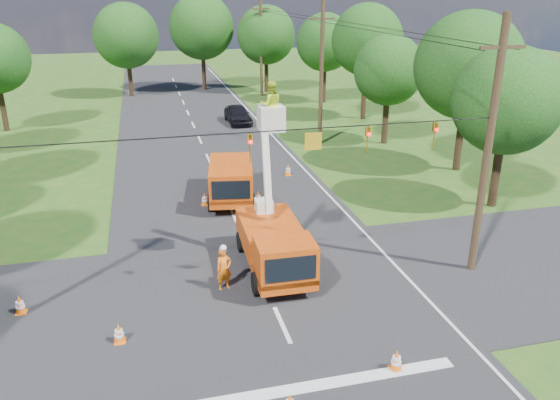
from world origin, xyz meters
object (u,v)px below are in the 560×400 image
object	(u,v)px
traffic_cone_8	(205,199)
second_truck	(231,179)
tree_far_b	(202,27)
traffic_cone_3	(258,198)
traffic_cone_1	(396,360)
tree_right_e	(325,42)
tree_right_a	(507,101)
traffic_cone_5	(20,305)
traffic_cone_2	(271,226)
tree_right_b	(468,66)
distant_car	(238,114)
bucket_truck	(274,234)
pole_right_near	(488,149)
traffic_cone_7	(288,170)
pole_right_mid	(321,74)
tree_far_c	(266,35)
ground_worker	(224,269)
tree_far_a	(126,36)
pole_right_far	(261,46)
tree_right_d	(367,40)
tree_right_c	(389,70)
traffic_cone_4	(119,333)

from	to	relation	value
traffic_cone_8	second_truck	bearing A→B (deg)	20.33
tree_far_b	traffic_cone_3	bearing A→B (deg)	-92.31
traffic_cone_1	tree_right_e	world-z (taller)	tree_right_e
tree_right_a	traffic_cone_5	bearing A→B (deg)	-167.31
traffic_cone_2	tree_right_b	xyz separation A→B (m)	(13.64, 6.59, 6.08)
traffic_cone_2	distant_car	bearing A→B (deg)	83.85
tree_far_b	tree_right_b	bearing A→B (deg)	-70.02
bucket_truck	pole_right_near	bearing A→B (deg)	-12.10
traffic_cone_5	traffic_cone_7	distance (m)	18.01
traffic_cone_2	traffic_cone_7	xyz separation A→B (m)	(2.95, 7.97, 0.00)
pole_right_mid	tree_far_c	bearing A→B (deg)	87.40
ground_worker	traffic_cone_2	distance (m)	5.38
distant_car	tree_far_a	world-z (taller)	tree_far_a
pole_right_mid	tree_right_a	xyz separation A→B (m)	(5.00, -14.00, 0.46)
second_truck	pole_right_far	distance (m)	31.11
second_truck	tree_far_c	size ratio (longest dim) A/B	0.68
traffic_cone_8	pole_right_mid	size ratio (longest dim) A/B	0.07
traffic_cone_5	tree_right_d	distance (m)	35.66
ground_worker	tree_right_c	world-z (taller)	tree_right_c
traffic_cone_2	tree_right_e	world-z (taller)	tree_right_e
traffic_cone_7	ground_worker	bearing A→B (deg)	-115.05
traffic_cone_2	traffic_cone_7	size ratio (longest dim) A/B	1.00
traffic_cone_3	pole_right_near	bearing A→B (deg)	-53.02
traffic_cone_5	tree_right_e	world-z (taller)	tree_right_e
traffic_cone_1	tree_right_b	world-z (taller)	tree_right_b
bucket_truck	tree_far_b	bearing A→B (deg)	88.33
tree_right_e	ground_worker	bearing A→B (deg)	-114.19
tree_right_d	pole_right_near	bearing A→B (deg)	-103.13
tree_right_d	tree_far_b	world-z (taller)	tree_far_b
pole_right_mid	traffic_cone_3	bearing A→B (deg)	-122.78
traffic_cone_1	bucket_truck	bearing A→B (deg)	106.57
traffic_cone_8	tree_far_b	bearing A→B (deg)	83.18
tree_far_c	traffic_cone_5	bearing A→B (deg)	-114.00
traffic_cone_8	traffic_cone_4	bearing A→B (deg)	-109.98
tree_right_e	tree_far_c	world-z (taller)	tree_far_c
traffic_cone_5	traffic_cone_8	size ratio (longest dim) A/B	1.00
bucket_truck	tree_right_d	xyz separation A→B (m)	(14.14, 25.11, 5.07)
traffic_cone_7	traffic_cone_5	bearing A→B (deg)	-136.53
traffic_cone_4	tree_right_b	world-z (taller)	tree_right_b
pole_right_far	tree_far_a	world-z (taller)	pole_right_far
traffic_cone_8	tree_far_c	world-z (taller)	tree_far_c
traffic_cone_1	pole_right_near	distance (m)	9.03
traffic_cone_7	tree_far_a	distance (m)	31.60
second_truck	traffic_cone_5	size ratio (longest dim) A/B	8.73
bucket_truck	second_truck	xyz separation A→B (m)	(-0.36, 8.37, -0.46)
traffic_cone_2	pole_right_far	xyz separation A→B (m)	(7.14, 34.59, 4.75)
traffic_cone_3	tree_right_c	size ratio (longest dim) A/B	0.09
traffic_cone_1	tree_far_c	distance (m)	47.91
ground_worker	tree_right_a	xyz separation A→B (m)	(15.02, 5.11, 4.70)
traffic_cone_4	pole_right_near	world-z (taller)	pole_right_near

